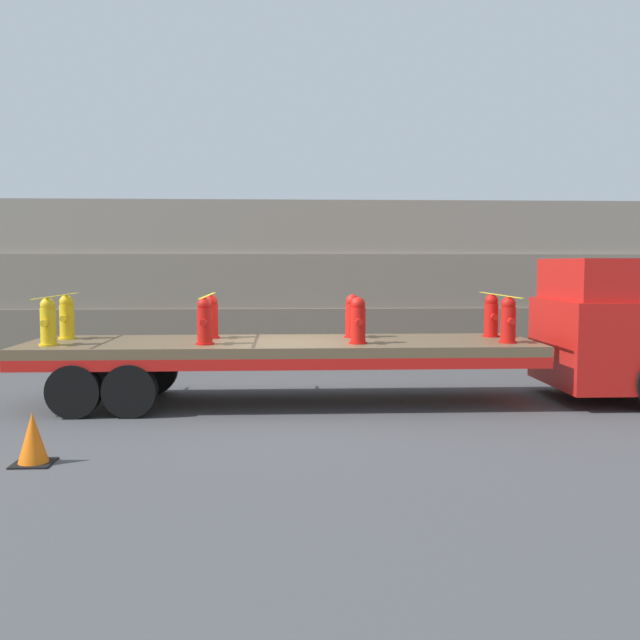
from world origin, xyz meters
The scene contains 16 objects.
ground_plane centered at (0.00, 0.00, 0.00)m, with size 120.00×120.00×0.00m, color #474749.
rock_cliff centered at (0.00, 7.11, 2.18)m, with size 60.00×3.30×4.37m.
truck_cab centered at (6.45, 0.00, 1.39)m, with size 2.39×2.71×2.76m.
flatbed_trailer centered at (-0.57, 0.00, 0.98)m, with size 9.57×2.58×1.20m.
fire_hydrant_yellow_near_0 centered at (-4.18, -0.55, 1.61)m, with size 0.35×0.53×0.86m.
fire_hydrant_yellow_far_0 centered at (-4.18, 0.55, 1.61)m, with size 0.35×0.53×0.86m.
fire_hydrant_red_near_1 centered at (-1.39, -0.55, 1.61)m, with size 0.35×0.53×0.86m.
fire_hydrant_red_far_1 centered at (-1.39, 0.55, 1.61)m, with size 0.35×0.53×0.86m.
fire_hydrant_red_near_2 centered at (1.39, -0.55, 1.61)m, with size 0.35×0.53×0.86m.
fire_hydrant_red_far_2 centered at (1.39, 0.55, 1.61)m, with size 0.35×0.53×0.86m.
fire_hydrant_red_near_3 centered at (4.18, -0.55, 1.61)m, with size 0.35×0.53×0.86m.
fire_hydrant_red_far_3 centered at (4.18, 0.55, 1.61)m, with size 0.35×0.53×0.86m.
cargo_strap_rear centered at (-4.18, 0.00, 2.06)m, with size 0.05×2.68×0.01m.
cargo_strap_middle centered at (-1.39, 0.00, 2.06)m, with size 0.05×2.68×0.01m.
cargo_strap_front centered at (4.18, 0.00, 2.06)m, with size 0.05×2.68×0.01m.
traffic_cone centered at (-3.30, -4.00, 0.34)m, with size 0.51×0.51×0.70m.
Camera 1 is at (0.07, -13.48, 2.67)m, focal length 40.00 mm.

